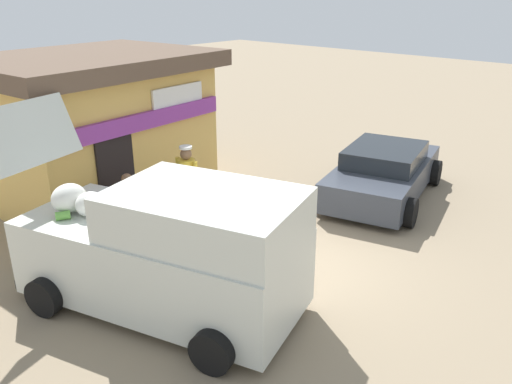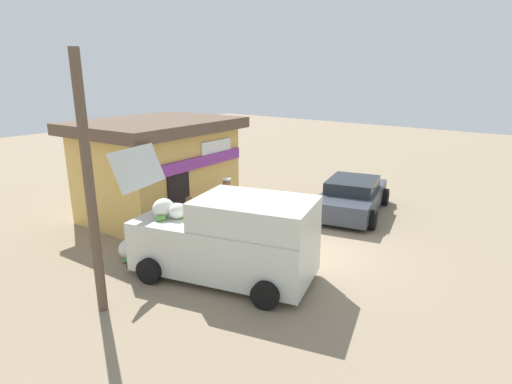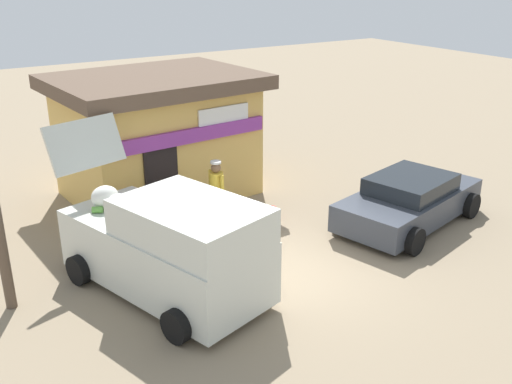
{
  "view_description": "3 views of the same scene",
  "coord_description": "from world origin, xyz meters",
  "px_view_note": "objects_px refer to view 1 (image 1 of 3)",
  "views": [
    {
      "loc": [
        -6.73,
        -5.18,
        4.74
      ],
      "look_at": [
        0.53,
        1.37,
        0.86
      ],
      "focal_mm": 36.59,
      "sensor_mm": 36.0,
      "label": 1
    },
    {
      "loc": [
        -9.25,
        -5.79,
        4.82
      ],
      "look_at": [
        0.37,
        1.91,
        1.3
      ],
      "focal_mm": 29.09,
      "sensor_mm": 36.0,
      "label": 2
    },
    {
      "loc": [
        -6.33,
        -8.89,
        6.06
      ],
      "look_at": [
        0.21,
        1.53,
        1.24
      ],
      "focal_mm": 40.98,
      "sensor_mm": 36.0,
      "label": 3
    }
  ],
  "objects_px": {
    "parked_sedan": "(383,173)",
    "unloaded_banana_pile": "(33,254)",
    "customer_bending": "(131,204)",
    "vendor_standing": "(187,181)",
    "paint_bucket": "(242,201)",
    "storefront_bar": "(95,125)",
    "delivery_van": "(169,250)"
  },
  "relations": [
    {
      "from": "parked_sedan",
      "to": "unloaded_banana_pile",
      "type": "xyz_separation_m",
      "value": [
        -7.23,
        2.99,
        -0.36
      ]
    },
    {
      "from": "parked_sedan",
      "to": "customer_bending",
      "type": "distance_m",
      "value": 5.98
    },
    {
      "from": "vendor_standing",
      "to": "paint_bucket",
      "type": "bearing_deg",
      "value": -5.72
    },
    {
      "from": "vendor_standing",
      "to": "customer_bending",
      "type": "relative_size",
      "value": 1.31
    },
    {
      "from": "customer_bending",
      "to": "unloaded_banana_pile",
      "type": "xyz_separation_m",
      "value": [
        -1.76,
        0.59,
        -0.58
      ]
    },
    {
      "from": "storefront_bar",
      "to": "parked_sedan",
      "type": "xyz_separation_m",
      "value": [
        4.41,
        -5.17,
        -1.12
      ]
    },
    {
      "from": "parked_sedan",
      "to": "customer_bending",
      "type": "bearing_deg",
      "value": 156.31
    },
    {
      "from": "storefront_bar",
      "to": "delivery_van",
      "type": "bearing_deg",
      "value": -111.36
    },
    {
      "from": "vendor_standing",
      "to": "unloaded_banana_pile",
      "type": "relative_size",
      "value": 1.78
    },
    {
      "from": "unloaded_banana_pile",
      "to": "customer_bending",
      "type": "bearing_deg",
      "value": -18.56
    },
    {
      "from": "customer_bending",
      "to": "storefront_bar",
      "type": "bearing_deg",
      "value": 69.01
    },
    {
      "from": "storefront_bar",
      "to": "vendor_standing",
      "type": "height_order",
      "value": "storefront_bar"
    },
    {
      "from": "delivery_van",
      "to": "paint_bucket",
      "type": "xyz_separation_m",
      "value": [
        3.62,
        1.91,
        -0.86
      ]
    },
    {
      "from": "storefront_bar",
      "to": "delivery_van",
      "type": "distance_m",
      "value": 5.49
    },
    {
      "from": "storefront_bar",
      "to": "delivery_van",
      "type": "height_order",
      "value": "storefront_bar"
    },
    {
      "from": "customer_bending",
      "to": "delivery_van",
      "type": "bearing_deg",
      "value": -111.79
    },
    {
      "from": "parked_sedan",
      "to": "unloaded_banana_pile",
      "type": "bearing_deg",
      "value": 157.52
    },
    {
      "from": "customer_bending",
      "to": "unloaded_banana_pile",
      "type": "height_order",
      "value": "customer_bending"
    },
    {
      "from": "delivery_van",
      "to": "storefront_bar",
      "type": "bearing_deg",
      "value": 68.64
    },
    {
      "from": "storefront_bar",
      "to": "vendor_standing",
      "type": "xyz_separation_m",
      "value": [
        0.18,
        -3.01,
        -0.7
      ]
    },
    {
      "from": "delivery_van",
      "to": "vendor_standing",
      "type": "xyz_separation_m",
      "value": [
        2.16,
        2.06,
        -0.0
      ]
    },
    {
      "from": "unloaded_banana_pile",
      "to": "storefront_bar",
      "type": "bearing_deg",
      "value": 37.71
    },
    {
      "from": "storefront_bar",
      "to": "unloaded_banana_pile",
      "type": "distance_m",
      "value": 3.86
    },
    {
      "from": "vendor_standing",
      "to": "paint_bucket",
      "type": "distance_m",
      "value": 1.7
    },
    {
      "from": "delivery_van",
      "to": "customer_bending",
      "type": "distance_m",
      "value": 2.48
    },
    {
      "from": "parked_sedan",
      "to": "unloaded_banana_pile",
      "type": "relative_size",
      "value": 4.53
    },
    {
      "from": "customer_bending",
      "to": "parked_sedan",
      "type": "bearing_deg",
      "value": -23.69
    },
    {
      "from": "vendor_standing",
      "to": "customer_bending",
      "type": "xyz_separation_m",
      "value": [
        -1.24,
        0.24,
        -0.2
      ]
    },
    {
      "from": "vendor_standing",
      "to": "customer_bending",
      "type": "bearing_deg",
      "value": 169.14
    },
    {
      "from": "customer_bending",
      "to": "paint_bucket",
      "type": "relative_size",
      "value": 4.28
    },
    {
      "from": "delivery_van",
      "to": "unloaded_banana_pile",
      "type": "height_order",
      "value": "delivery_van"
    },
    {
      "from": "delivery_van",
      "to": "unloaded_banana_pile",
      "type": "distance_m",
      "value": 3.11
    }
  ]
}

